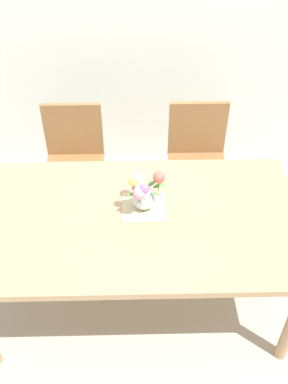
# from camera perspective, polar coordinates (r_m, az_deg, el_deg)

# --- Properties ---
(ground_plane) EXTENTS (12.00, 12.00, 0.00)m
(ground_plane) POSITION_cam_1_polar(r_m,az_deg,el_deg) (3.03, -0.78, -13.25)
(ground_plane) COLOR #B7AD99
(dining_table) EXTENTS (1.84, 1.02, 0.74)m
(dining_table) POSITION_cam_1_polar(r_m,az_deg,el_deg) (2.51, -0.92, -4.52)
(dining_table) COLOR tan
(dining_table) RESTS_ON ground_plane
(chair_left) EXTENTS (0.42, 0.42, 0.90)m
(chair_left) POSITION_cam_1_polar(r_m,az_deg,el_deg) (3.28, -8.97, 4.43)
(chair_left) COLOR olive
(chair_left) RESTS_ON ground_plane
(chair_right) EXTENTS (0.42, 0.42, 0.90)m
(chair_right) POSITION_cam_1_polar(r_m,az_deg,el_deg) (3.28, 6.86, 4.67)
(chair_right) COLOR olive
(chair_right) RESTS_ON ground_plane
(placemat) EXTENTS (0.25, 0.25, 0.01)m
(placemat) POSITION_cam_1_polar(r_m,az_deg,el_deg) (2.51, 0.00, -1.98)
(placemat) COLOR #CCB789
(placemat) RESTS_ON dining_table
(flower_vase) EXTENTS (0.22, 0.22, 0.24)m
(flower_vase) POSITION_cam_1_polar(r_m,az_deg,el_deg) (2.42, -0.08, -0.13)
(flower_vase) COLOR silver
(flower_vase) RESTS_ON placemat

